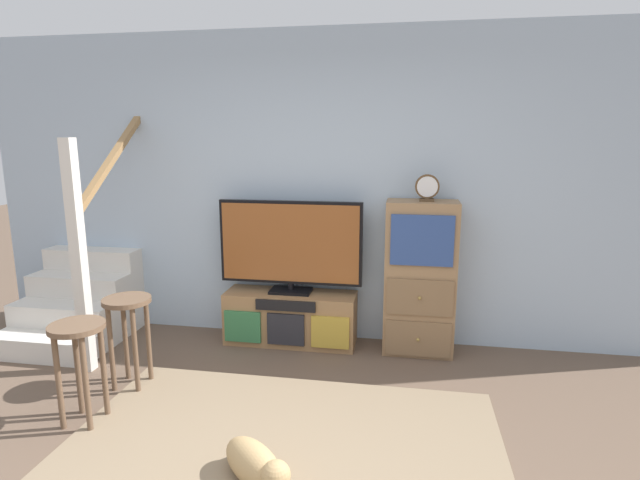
# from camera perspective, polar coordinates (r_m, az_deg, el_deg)

# --- Properties ---
(back_wall) EXTENTS (6.40, 0.12, 2.70)m
(back_wall) POSITION_cam_1_polar(r_m,az_deg,el_deg) (4.47, 1.03, 5.76)
(back_wall) COLOR #A8BCD1
(back_wall) RESTS_ON ground_plane
(area_rug) EXTENTS (2.60, 1.80, 0.01)m
(area_rug) POSITION_cam_1_polar(r_m,az_deg,el_deg) (3.19, -4.62, -22.85)
(area_rug) COLOR #847056
(area_rug) RESTS_ON ground_plane
(media_console) EXTENTS (1.15, 0.38, 0.46)m
(media_console) POSITION_cam_1_polar(r_m,az_deg,el_deg) (4.53, -3.34, -8.77)
(media_console) COLOR #997047
(media_console) RESTS_ON ground_plane
(television) EXTENTS (1.25, 0.22, 0.81)m
(television) POSITION_cam_1_polar(r_m,az_deg,el_deg) (4.37, -3.38, -0.51)
(television) COLOR black
(television) RESTS_ON media_console
(side_cabinet) EXTENTS (0.58, 0.38, 1.29)m
(side_cabinet) POSITION_cam_1_polar(r_m,az_deg,el_deg) (4.30, 11.20, -4.27)
(side_cabinet) COLOR #93704C
(side_cabinet) RESTS_ON ground_plane
(desk_clock) EXTENTS (0.19, 0.08, 0.22)m
(desk_clock) POSITION_cam_1_polar(r_m,az_deg,el_deg) (4.15, 12.01, 5.77)
(desk_clock) COLOR #4C3823
(desk_clock) RESTS_ON side_cabinet
(staircase) EXTENTS (1.00, 1.36, 2.20)m
(staircase) POSITION_cam_1_polar(r_m,az_deg,el_deg) (5.27, -24.40, -5.29)
(staircase) COLOR silver
(staircase) RESTS_ON ground_plane
(bar_stool_near) EXTENTS (0.34, 0.34, 0.67)m
(bar_stool_near) POSITION_cam_1_polar(r_m,az_deg,el_deg) (3.57, -25.57, -11.05)
(bar_stool_near) COLOR brown
(bar_stool_near) RESTS_ON ground_plane
(bar_stool_far) EXTENTS (0.34, 0.34, 0.67)m
(bar_stool_far) POSITION_cam_1_polar(r_m,az_deg,el_deg) (3.94, -20.84, -8.49)
(bar_stool_far) COLOR brown
(bar_stool_far) RESTS_ON ground_plane
(dog) EXTENTS (0.47, 0.43, 0.23)m
(dog) POSITION_cam_1_polar(r_m,az_deg,el_deg) (2.92, -7.24, -23.86)
(dog) COLOR tan
(dog) RESTS_ON ground_plane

